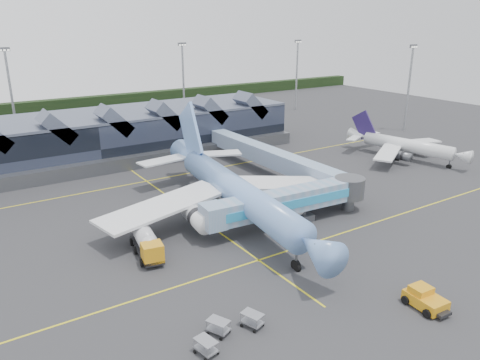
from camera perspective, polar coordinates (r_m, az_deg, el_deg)
ground at (r=64.78m, az=-1.83°, el=-6.91°), size 260.00×260.00×0.00m
taxi_stripes at (r=72.78m, az=-5.93°, el=-4.00°), size 120.00×60.00×0.01m
tree_line_far at (r=164.91m, az=-22.33°, el=8.32°), size 260.00×4.00×4.00m
terminal at (r=103.18m, az=-18.20°, el=4.86°), size 90.00×22.25×12.52m
light_masts at (r=124.82m, az=-8.78°, el=11.42°), size 132.40×42.56×22.45m
main_airliner at (r=69.30m, az=-0.88°, el=-1.10°), size 41.24×47.75×15.34m
regional_jet at (r=106.31m, az=19.28°, el=4.08°), size 24.64×27.28×9.40m
jet_bridge at (r=68.51m, az=7.05°, el=-2.36°), size 27.24×5.84×5.38m
fuel_truck at (r=60.89m, az=-11.46°, el=-7.13°), size 4.03×9.95×3.31m
pushback_tug at (r=53.29m, az=21.62°, el=-13.34°), size 3.22×4.82×2.06m
baggage_carts at (r=45.75m, az=-1.70°, el=-17.81°), size 7.50×4.22×1.46m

